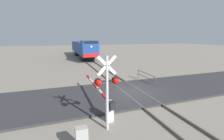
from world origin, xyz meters
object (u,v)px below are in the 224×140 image
object	(u,v)px
crossing_signal	(107,86)
guard_railing	(146,76)
locomotive	(83,48)
crossing_gate	(104,100)

from	to	relation	value
crossing_signal	guard_railing	world-z (taller)	crossing_signal
locomotive	crossing_gate	xyz separation A→B (m)	(-3.20, -26.93, -1.24)
locomotive	crossing_gate	distance (m)	27.14
crossing_signal	crossing_gate	bearing A→B (deg)	78.57
crossing_signal	crossing_gate	world-z (taller)	crossing_signal
crossing_signal	guard_railing	distance (m)	9.39
locomotive	crossing_gate	bearing A→B (deg)	-96.78
crossing_gate	locomotive	bearing A→B (deg)	83.22
crossing_signal	crossing_gate	xyz separation A→B (m)	(0.36, 1.78, -1.46)
crossing_gate	guard_railing	world-z (taller)	crossing_gate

